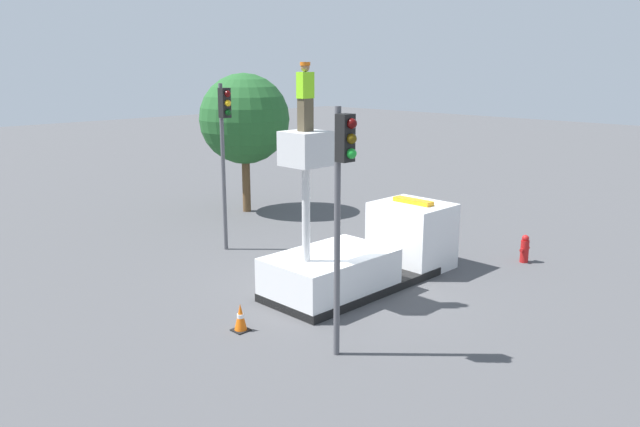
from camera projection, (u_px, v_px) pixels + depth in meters
name	position (u px, v px, depth m)	size (l,w,h in m)	color
ground_plane	(353.00, 287.00, 18.58)	(120.00, 120.00, 0.00)	#4C4C4F
bucket_truck	(367.00, 254.00, 18.78)	(6.64, 2.36, 4.78)	black
worker	(305.00, 97.00, 15.93)	(0.40, 0.26, 1.75)	brown
traffic_light_pole	(342.00, 185.00, 13.27)	(0.34, 0.57, 5.62)	#515156
traffic_light_across	(224.00, 135.00, 21.38)	(0.34, 0.57, 5.86)	#515156
fire_hydrant	(525.00, 249.00, 20.85)	(0.52, 0.28, 0.95)	red
traffic_cone_rear	(240.00, 318.00, 15.47)	(0.40, 0.40, 0.71)	black
tree_left_bg	(245.00, 119.00, 27.31)	(3.95, 3.95, 6.13)	brown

